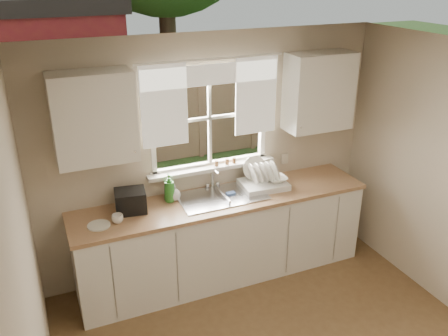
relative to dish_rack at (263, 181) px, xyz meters
name	(u,v)px	position (x,y,z in m)	size (l,w,h in m)	color
room_walls	(326,264)	(-0.49, -1.81, 0.25)	(3.62, 4.02, 2.50)	beige
ceiling	(338,73)	(-0.49, -1.75, 1.52)	(3.60, 4.00, 0.02)	silver
window	(210,134)	(-0.49, 0.25, 0.50)	(1.38, 0.16, 1.06)	white
curtains	(212,92)	(-0.49, 0.20, 0.95)	(1.50, 0.03, 0.81)	white
base_cabinets	(223,238)	(-0.49, -0.07, -0.55)	(3.00, 0.62, 0.87)	white
countertop	(223,200)	(-0.49, -0.07, -0.09)	(3.04, 0.65, 0.04)	#A97D54
upper_cabinet_left	(94,118)	(-1.64, 0.08, 0.87)	(0.70, 0.33, 0.80)	white
upper_cabinet_right	(319,92)	(0.66, 0.08, 0.87)	(0.70, 0.33, 0.80)	white
wall_outlet	(285,159)	(0.39, 0.24, 0.10)	(0.08, 0.01, 0.12)	beige
sill_jars	(226,162)	(-0.34, 0.19, 0.20)	(0.24, 0.04, 0.06)	brown
sink	(222,203)	(-0.49, -0.03, -0.15)	(0.88, 0.52, 0.40)	#B7B7BC
dish_rack	(263,181)	(0.00, 0.00, 0.00)	(0.50, 0.39, 0.31)	white
bowl	(277,179)	(0.13, -0.05, 0.02)	(0.21, 0.21, 0.05)	white
soap_bottle_a	(169,188)	(-0.99, 0.08, 0.07)	(0.11, 0.11, 0.29)	#2D7D29
soap_bottle_b	(127,202)	(-1.42, 0.05, 0.02)	(0.08, 0.08, 0.18)	#2D65AC
soap_bottle_c	(174,192)	(-0.95, 0.09, 0.01)	(0.13, 0.13, 0.17)	beige
saucer	(99,225)	(-1.73, -0.13, -0.07)	(0.21, 0.21, 0.01)	white
cup	(118,219)	(-1.56, -0.14, -0.03)	(0.11, 0.11, 0.08)	white
black_appliance	(131,201)	(-1.39, 0.03, 0.03)	(0.28, 0.25, 0.21)	black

